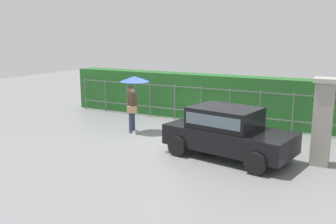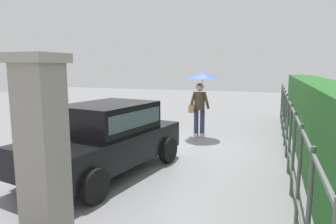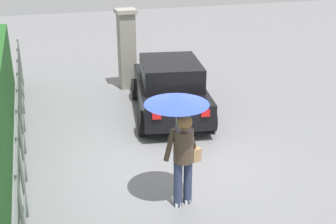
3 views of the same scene
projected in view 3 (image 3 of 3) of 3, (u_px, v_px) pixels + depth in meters
ground_plane at (178, 161)px, 9.10m from camera, size 40.00×40.00×0.00m
car at (170, 85)px, 11.20m from camera, size 3.94×2.37×1.48m
pedestrian at (180, 122)px, 7.09m from camera, size 1.07×1.07×2.07m
gate_pillar at (127, 48)px, 13.09m from camera, size 0.60×0.60×2.42m
fence_section at (21, 143)px, 8.04m from camera, size 12.06×0.05×1.50m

